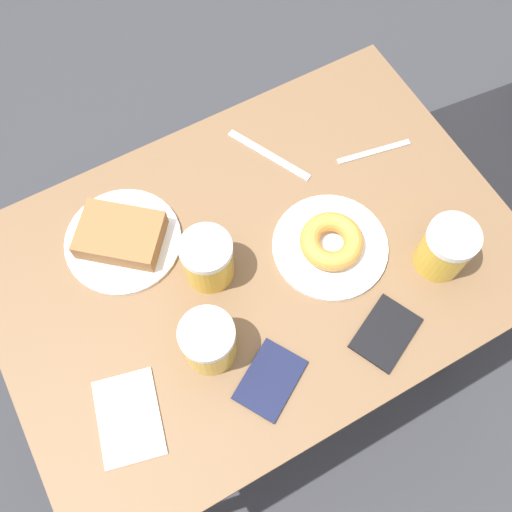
{
  "coord_description": "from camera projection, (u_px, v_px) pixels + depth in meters",
  "views": [
    {
      "loc": [
        0.39,
        -0.21,
        1.74
      ],
      "look_at": [
        0.0,
        0.0,
        0.74
      ],
      "focal_mm": 40.0,
      "sensor_mm": 36.0,
      "label": 1
    }
  ],
  "objects": [
    {
      "name": "napkin_folded",
      "position": [
        129.0,
        417.0,
        0.99
      ],
      "size": [
        0.17,
        0.14,
        0.0
      ],
      "rotation": [
        0.0,
        0.0,
        2.9
      ],
      "color": "white",
      "rests_on": "table"
    },
    {
      "name": "passport_far_edge",
      "position": [
        270.0,
        380.0,
        1.02
      ],
      "size": [
        0.14,
        0.15,
        0.01
      ],
      "rotation": [
        0.0,
        0.0,
        3.68
      ],
      "color": "#141938",
      "rests_on": "table"
    },
    {
      "name": "beer_mug_center",
      "position": [
        446.0,
        248.0,
        1.06
      ],
      "size": [
        0.1,
        0.1,
        0.11
      ],
      "color": "gold",
      "rests_on": "table"
    },
    {
      "name": "passport_near_edge",
      "position": [
        386.0,
        333.0,
        1.05
      ],
      "size": [
        0.13,
        0.15,
        0.01
      ],
      "rotation": [
        0.0,
        0.0,
        3.58
      ],
      "color": "black",
      "rests_on": "table"
    },
    {
      "name": "plate_with_cake",
      "position": [
        122.0,
        237.0,
        1.11
      ],
      "size": [
        0.23,
        0.23,
        0.05
      ],
      "color": "white",
      "rests_on": "table"
    },
    {
      "name": "fork",
      "position": [
        374.0,
        152.0,
        1.22
      ],
      "size": [
        0.04,
        0.16,
        0.0
      ],
      "rotation": [
        0.0,
        0.0,
        6.09
      ],
      "color": "silver",
      "rests_on": "table"
    },
    {
      "name": "beer_mug_left",
      "position": [
        208.0,
        259.0,
        1.05
      ],
      "size": [
        0.1,
        0.1,
        0.11
      ],
      "color": "gold",
      "rests_on": "table"
    },
    {
      "name": "beer_mug_right",
      "position": [
        209.0,
        342.0,
        0.99
      ],
      "size": [
        0.1,
        0.1,
        0.11
      ],
      "color": "gold",
      "rests_on": "table"
    },
    {
      "name": "knife",
      "position": [
        269.0,
        155.0,
        1.21
      ],
      "size": [
        0.19,
        0.1,
        0.0
      ],
      "rotation": [
        0.0,
        0.0,
        5.17
      ],
      "color": "silver",
      "rests_on": "table"
    },
    {
      "name": "table",
      "position": [
        256.0,
        273.0,
        1.18
      ],
      "size": [
        0.7,
        1.02,
        0.72
      ],
      "color": "brown",
      "rests_on": "ground_plane"
    },
    {
      "name": "ground_plane",
      "position": [
        256.0,
        351.0,
        1.77
      ],
      "size": [
        8.0,
        8.0,
        0.0
      ],
      "primitive_type": "plane",
      "color": "#333338"
    },
    {
      "name": "plate_with_donut",
      "position": [
        331.0,
        244.0,
        1.11
      ],
      "size": [
        0.23,
        0.23,
        0.05
      ],
      "color": "white",
      "rests_on": "table"
    }
  ]
}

